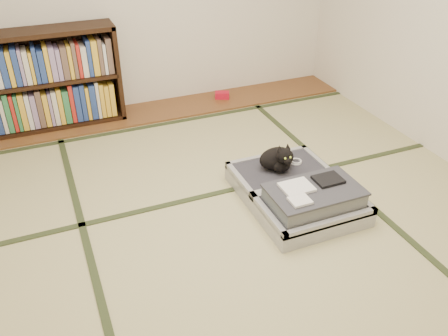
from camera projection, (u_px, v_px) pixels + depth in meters
name	position (u px, v px, depth m)	size (l,w,h in m)	color
floor	(237.00, 224.00, 3.31)	(4.50, 4.50, 0.00)	tan
wood_strip	(158.00, 111.00, 4.87)	(4.00, 0.50, 0.02)	brown
red_item	(222.00, 95.00, 5.11)	(0.15, 0.09, 0.07)	red
room_shell	(240.00, 10.00, 2.54)	(4.50, 4.50, 4.50)	white
tatami_borders	(211.00, 187.00, 3.69)	(4.00, 4.50, 0.01)	#2D381E
bookcase	(42.00, 83.00, 4.35)	(1.42, 0.32, 0.92)	black
suitcase	(298.00, 193.00, 3.45)	(0.72, 0.96, 0.28)	#ACADB1
cat	(278.00, 159.00, 3.61)	(0.32, 0.32, 0.26)	black
cable_coil	(296.00, 162.00, 3.74)	(0.10, 0.10, 0.02)	white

